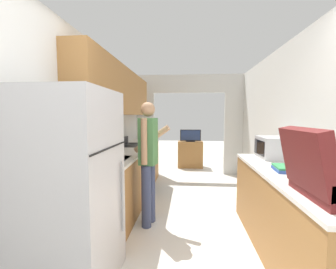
{
  "coord_description": "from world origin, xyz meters",
  "views": [
    {
      "loc": [
        -0.02,
        -1.11,
        1.49
      ],
      "look_at": [
        -0.33,
        2.42,
        1.19
      ],
      "focal_mm": 24.0,
      "sensor_mm": 36.0,
      "label": 1
    }
  ],
  "objects_px": {
    "microwave": "(273,148)",
    "book_stack": "(285,169)",
    "tv_cabinet": "(190,154)",
    "television": "(190,136)",
    "knife": "(142,141)",
    "refrigerator": "(72,191)",
    "suitcase": "(327,176)",
    "range_oven": "(137,167)",
    "person": "(148,160)"
  },
  "relations": [
    {
      "from": "suitcase",
      "to": "microwave",
      "type": "relative_size",
      "value": 1.21
    },
    {
      "from": "refrigerator",
      "to": "microwave",
      "type": "distance_m",
      "value": 2.55
    },
    {
      "from": "television",
      "to": "book_stack",
      "type": "bearing_deg",
      "value": -76.6
    },
    {
      "from": "refrigerator",
      "to": "tv_cabinet",
      "type": "xyz_separation_m",
      "value": [
        1.05,
        4.64,
        -0.48
      ]
    },
    {
      "from": "refrigerator",
      "to": "suitcase",
      "type": "relative_size",
      "value": 2.9
    },
    {
      "from": "microwave",
      "to": "tv_cabinet",
      "type": "relative_size",
      "value": 0.65
    },
    {
      "from": "knife",
      "to": "person",
      "type": "bearing_deg",
      "value": -61.64
    },
    {
      "from": "refrigerator",
      "to": "range_oven",
      "type": "height_order",
      "value": "refrigerator"
    },
    {
      "from": "microwave",
      "to": "book_stack",
      "type": "distance_m",
      "value": 0.76
    },
    {
      "from": "suitcase",
      "to": "knife",
      "type": "height_order",
      "value": "suitcase"
    },
    {
      "from": "suitcase",
      "to": "knife",
      "type": "bearing_deg",
      "value": 121.17
    },
    {
      "from": "person",
      "to": "microwave",
      "type": "distance_m",
      "value": 1.71
    },
    {
      "from": "refrigerator",
      "to": "tv_cabinet",
      "type": "bearing_deg",
      "value": 77.22
    },
    {
      "from": "refrigerator",
      "to": "book_stack",
      "type": "xyz_separation_m",
      "value": [
        1.99,
        0.64,
        0.08
      ]
    },
    {
      "from": "microwave",
      "to": "tv_cabinet",
      "type": "distance_m",
      "value": 3.51
    },
    {
      "from": "book_stack",
      "to": "tv_cabinet",
      "type": "relative_size",
      "value": 0.42
    },
    {
      "from": "tv_cabinet",
      "to": "knife",
      "type": "xyz_separation_m",
      "value": [
        -1.1,
        -1.47,
        0.54
      ]
    },
    {
      "from": "microwave",
      "to": "book_stack",
      "type": "height_order",
      "value": "microwave"
    },
    {
      "from": "book_stack",
      "to": "refrigerator",
      "type": "bearing_deg",
      "value": -162.21
    },
    {
      "from": "tv_cabinet",
      "to": "knife",
      "type": "distance_m",
      "value": 1.91
    },
    {
      "from": "microwave",
      "to": "knife",
      "type": "relative_size",
      "value": 1.57
    },
    {
      "from": "person",
      "to": "knife",
      "type": "distance_m",
      "value": 2.06
    },
    {
      "from": "tv_cabinet",
      "to": "microwave",
      "type": "bearing_deg",
      "value": -71.64
    },
    {
      "from": "range_oven",
      "to": "television",
      "type": "relative_size",
      "value": 1.8
    },
    {
      "from": "range_oven",
      "to": "suitcase",
      "type": "relative_size",
      "value": 1.78
    },
    {
      "from": "range_oven",
      "to": "person",
      "type": "relative_size",
      "value": 0.63
    },
    {
      "from": "book_stack",
      "to": "tv_cabinet",
      "type": "xyz_separation_m",
      "value": [
        -0.94,
        4.0,
        -0.56
      ]
    },
    {
      "from": "suitcase",
      "to": "microwave",
      "type": "xyz_separation_m",
      "value": [
        0.18,
        1.51,
        -0.01
      ]
    },
    {
      "from": "book_stack",
      "to": "suitcase",
      "type": "bearing_deg",
      "value": -92.88
    },
    {
      "from": "tv_cabinet",
      "to": "television",
      "type": "bearing_deg",
      "value": -90.0
    },
    {
      "from": "person",
      "to": "microwave",
      "type": "xyz_separation_m",
      "value": [
        1.69,
        0.21,
        0.16
      ]
    },
    {
      "from": "suitcase",
      "to": "refrigerator",
      "type": "bearing_deg",
      "value": 176.01
    },
    {
      "from": "television",
      "to": "knife",
      "type": "bearing_deg",
      "value": -127.53
    },
    {
      "from": "refrigerator",
      "to": "book_stack",
      "type": "relative_size",
      "value": 5.44
    },
    {
      "from": "range_oven",
      "to": "tv_cabinet",
      "type": "relative_size",
      "value": 1.4
    },
    {
      "from": "suitcase",
      "to": "microwave",
      "type": "bearing_deg",
      "value": 83.19
    },
    {
      "from": "refrigerator",
      "to": "suitcase",
      "type": "distance_m",
      "value": 1.97
    },
    {
      "from": "person",
      "to": "microwave",
      "type": "height_order",
      "value": "person"
    },
    {
      "from": "person",
      "to": "suitcase",
      "type": "xyz_separation_m",
      "value": [
        1.51,
        -1.3,
        0.17
      ]
    },
    {
      "from": "microwave",
      "to": "person",
      "type": "bearing_deg",
      "value": -173.03
    },
    {
      "from": "book_stack",
      "to": "knife",
      "type": "distance_m",
      "value": 3.25
    },
    {
      "from": "range_oven",
      "to": "knife",
      "type": "distance_m",
      "value": 0.76
    },
    {
      "from": "tv_cabinet",
      "to": "knife",
      "type": "relative_size",
      "value": 2.4
    },
    {
      "from": "television",
      "to": "knife",
      "type": "height_order",
      "value": "television"
    },
    {
      "from": "book_stack",
      "to": "tv_cabinet",
      "type": "height_order",
      "value": "book_stack"
    },
    {
      "from": "refrigerator",
      "to": "range_oven",
      "type": "distance_m",
      "value": 2.59
    },
    {
      "from": "person",
      "to": "book_stack",
      "type": "distance_m",
      "value": 1.63
    },
    {
      "from": "microwave",
      "to": "tv_cabinet",
      "type": "height_order",
      "value": "microwave"
    },
    {
      "from": "person",
      "to": "book_stack",
      "type": "height_order",
      "value": "person"
    },
    {
      "from": "person",
      "to": "refrigerator",
      "type": "bearing_deg",
      "value": 169.2
    }
  ]
}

